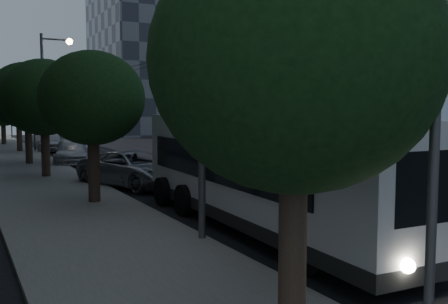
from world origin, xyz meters
The scene contains 19 objects.
ground centered at (0.00, 0.00, 0.00)m, with size 120.00×120.00×0.00m, color black.
sidewalk centered at (-7.50, 20.00, 0.07)m, with size 5.00×90.00×0.15m, color slate.
tram_rails centered at (2.50, 20.00, 0.01)m, with size 4.52×90.00×0.02m.
overhead_wires centered at (-4.97, 20.00, 3.47)m, with size 2.23×90.00×6.00m.
building_distant_right centered at (18.00, 55.00, 12.00)m, with size 22.00×18.00×24.00m, color #353843.
trolleybus centered at (-2.90, -1.66, 1.84)m, with size 3.27×13.41×5.63m.
pickup_silver centered at (-3.72, 8.00, 0.84)m, with size 2.80×6.08×1.69m, color #999AA0.
car_white_a centered at (-4.29, 19.00, 0.70)m, with size 1.66×4.12×1.40m, color #B8B8BC.
car_white_b centered at (-4.30, 19.50, 0.75)m, with size 2.11×5.20×1.51m, color #B4B4B8.
car_white_c centered at (-3.02, 25.45, 0.65)m, with size 1.38×3.97×1.31m, color silver.
car_white_d centered at (-3.84, 29.87, 0.79)m, with size 1.87×4.65×1.59m, color #B7B7BB.
tree_0 centered at (-6.50, -8.43, 4.37)m, with size 4.43×4.43×6.38m.
tree_1 centered at (-6.50, 4.31, 4.05)m, with size 3.95×3.95×5.86m.
tree_2 centered at (-7.00, 12.67, 4.24)m, with size 4.41×4.41×6.25m.
tree_3 centered at (-7.00, 19.59, 4.50)m, with size 4.72×4.72×6.64m.
tree_4 centered at (-6.50, 30.00, 4.10)m, with size 3.90×3.90×5.88m.
tree_5 centered at (-7.00, 39.31, 3.96)m, with size 4.49×4.49×5.99m.
streetlamp_near centered at (-4.79, -2.47, 6.06)m, with size 2.43×0.44×10.07m.
streetlamp_far centered at (-5.40, 21.14, 5.32)m, with size 2.15×0.44×8.71m.
Camera 1 is at (-11.00, -14.60, 3.69)m, focal length 40.00 mm.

